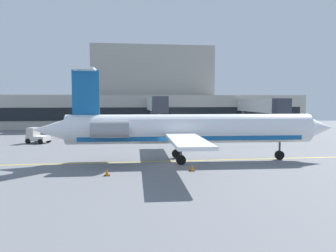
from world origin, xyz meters
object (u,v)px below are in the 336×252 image
fuel_tank (193,124)px  belt_loader (36,136)px  pushback_tractor (67,129)px  regional_jet (185,129)px  baggage_tug (260,133)px

fuel_tank → belt_loader: bearing=-153.4°
belt_loader → pushback_tractor: bearing=79.0°
regional_jet → pushback_tractor: size_ratio=7.56×
baggage_tug → pushback_tractor: (-30.32, 11.33, 0.06)m
baggage_tug → fuel_tank: 14.14m
regional_jet → belt_loader: size_ratio=8.82×
regional_jet → fuel_tank: size_ratio=4.51×
regional_jet → fuel_tank: regional_jet is taller
regional_jet → baggage_tug: 23.15m
belt_loader → fuel_tank: fuel_tank is taller
pushback_tractor → fuel_tank: 22.37m
pushback_tractor → fuel_tank: size_ratio=0.60×
baggage_tug → belt_loader: bearing=-178.8°
regional_jet → fuel_tank: bearing=76.5°
regional_jet → pushback_tractor: 32.73m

